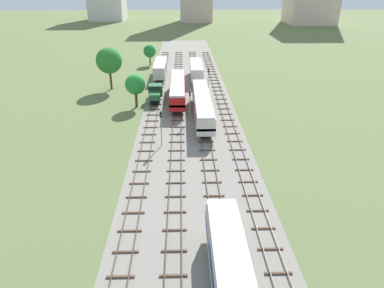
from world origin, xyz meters
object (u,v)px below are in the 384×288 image
passenger_coach_centre_left_near (202,104)px  signal_post_near (208,77)px  shunter_loco_far_left_midfar (156,91)px  freight_boxcar_centre_left_far (196,69)px  diesel_railcar_left_mid (178,88)px  freight_boxcar_far_left_farther (160,68)px  signal_post_nearest (190,102)px  signal_post_mid (161,124)px

passenger_coach_centre_left_near → signal_post_near: signal_post_near is taller
shunter_loco_far_left_midfar → signal_post_near: signal_post_near is taller
freight_boxcar_centre_left_far → shunter_loco_far_left_midfar: bearing=-118.0°
diesel_railcar_left_mid → signal_post_near: size_ratio=3.94×
signal_post_near → diesel_railcar_left_mid: bearing=-136.0°
freight_boxcar_far_left_farther → signal_post_nearest: 31.49m
signal_post_nearest → freight_boxcar_far_left_farther: bearing=102.2°
passenger_coach_centre_left_near → signal_post_mid: signal_post_mid is taller
passenger_coach_centre_left_near → freight_boxcar_far_left_farther: (-8.87, 28.97, -0.16)m
signal_post_near → signal_post_nearest: bearing=-103.7°
freight_boxcar_centre_left_far → freight_boxcar_far_left_farther: 9.10m
diesel_railcar_left_mid → signal_post_near: 9.29m
diesel_railcar_left_mid → signal_post_near: signal_post_near is taller
signal_post_mid → signal_post_near: bearing=72.4°
freight_boxcar_centre_left_far → signal_post_near: (2.21, -10.56, 0.86)m
passenger_coach_centre_left_near → shunter_loco_far_left_midfar: 13.59m
signal_post_nearest → freight_boxcar_centre_left_far: bearing=85.6°
diesel_railcar_left_mid → shunter_loco_far_left_midfar: (-4.44, 0.27, -0.59)m
freight_boxcar_far_left_farther → signal_post_nearest: signal_post_nearest is taller
signal_post_near → freight_boxcar_centre_left_far: bearing=101.8°
freight_boxcar_far_left_farther → signal_post_mid: size_ratio=2.56×
freight_boxcar_centre_left_far → signal_post_near: size_ratio=2.69×
signal_post_nearest → shunter_loco_far_left_midfar: bearing=118.9°
signal_post_mid → diesel_railcar_left_mid: bearing=84.1°
passenger_coach_centre_left_near → signal_post_near: bearing=82.3°
signal_post_near → passenger_coach_centre_left_near: bearing=-97.7°
shunter_loco_far_left_midfar → signal_post_nearest: size_ratio=1.53×
freight_boxcar_centre_left_far → freight_boxcar_far_left_farther: (-8.88, 1.97, 0.00)m
diesel_railcar_left_mid → freight_boxcar_far_left_farther: bearing=103.2°
diesel_railcar_left_mid → freight_boxcar_far_left_farther: diesel_railcar_left_mid is taller
shunter_loco_far_left_midfar → signal_post_nearest: signal_post_nearest is taller
signal_post_nearest → signal_post_mid: 10.71m
shunter_loco_far_left_midfar → signal_post_mid: (2.22, -21.82, 1.46)m
signal_post_nearest → signal_post_near: (4.44, 18.23, -0.19)m
diesel_railcar_left_mid → freight_boxcar_centre_left_far: size_ratio=1.46×
signal_post_nearest → signal_post_near: signal_post_nearest is taller
diesel_railcar_left_mid → signal_post_nearest: size_ratio=3.70×
passenger_coach_centre_left_near → freight_boxcar_far_left_farther: passenger_coach_centre_left_near is taller
passenger_coach_centre_left_near → signal_post_mid: size_ratio=4.03×
diesel_railcar_left_mid → signal_post_nearest: bearing=-79.3°
freight_boxcar_centre_left_far → signal_post_near: bearing=-78.2°
shunter_loco_far_left_midfar → signal_post_near: bearing=29.0°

